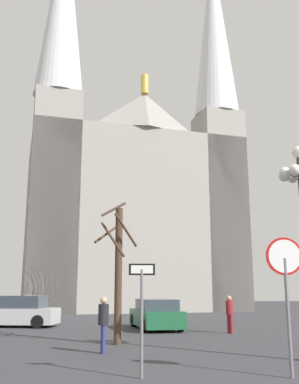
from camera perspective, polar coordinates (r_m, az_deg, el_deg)
cathedral at (r=42.16m, az=-2.38°, el=-0.43°), size 20.58×15.89×37.97m
stop_sign at (r=10.73m, az=17.18°, el=-10.33°), size 0.87×0.11×3.08m
one_way_arrow_sign at (r=10.22m, az=-1.01°, el=-14.43°), size 0.60×0.11×2.47m
bare_tree at (r=16.16m, az=-4.11°, el=-9.86°), size 1.58×1.61×5.19m
parked_car_near_green at (r=22.16m, az=0.81°, el=-15.57°), size 2.03×4.59×1.42m
parked_car_far_silver at (r=24.42m, az=-16.62°, el=-14.66°), size 4.41×2.71×1.55m
pedestrian_walking at (r=14.11m, az=-5.98°, el=-15.98°), size 0.32×0.32×1.67m
pedestrian_standing at (r=20.42m, az=10.29°, el=-14.83°), size 0.32×0.32×1.61m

